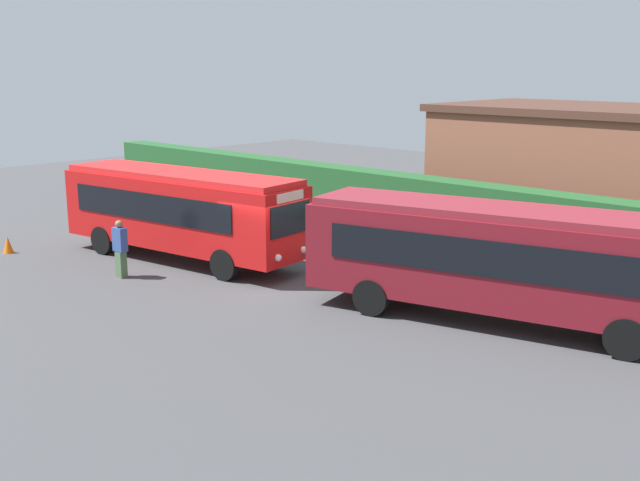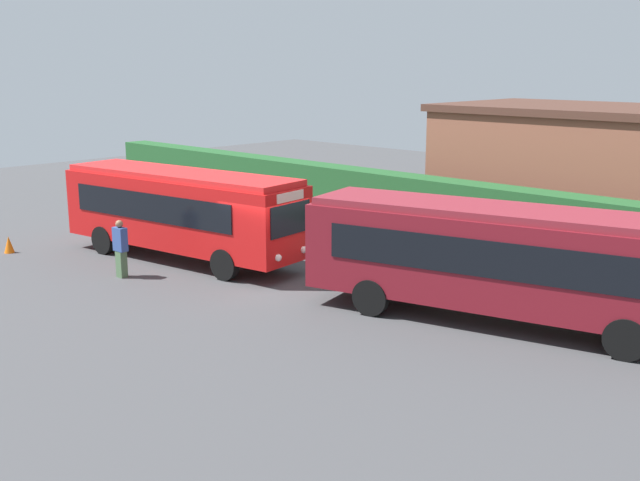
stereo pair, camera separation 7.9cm
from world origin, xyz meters
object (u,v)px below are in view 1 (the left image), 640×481
traffic_cone (8,245)px  bus_red (182,209)px  person_left (120,247)px  person_center (247,230)px  bus_maroon (504,257)px

traffic_cone → bus_red: bearing=35.2°
person_left → person_center: person_left is taller
person_center → traffic_cone: person_center is taller
bus_red → person_center: bearing=59.0°
bus_red → bus_maroon: bearing=0.6°
bus_maroon → person_center: bearing=163.8°
bus_maroon → traffic_cone: size_ratio=17.75×
bus_maroon → traffic_cone: (-16.65, -5.45, -1.47)m
bus_red → traffic_cone: size_ratio=16.07×
person_left → person_center: (0.49, 4.78, -0.10)m
bus_maroon → traffic_cone: bearing=-176.1°
bus_red → traffic_cone: (-5.29, -3.72, -1.47)m
bus_red → person_left: (0.40, -2.68, -0.80)m
bus_red → person_center: size_ratio=5.81×
bus_maroon → person_center: (-10.47, 0.37, -0.90)m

